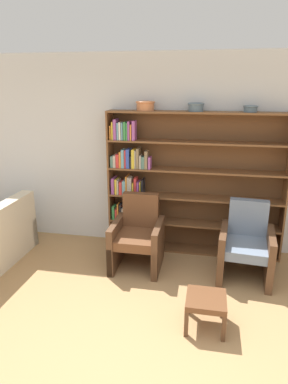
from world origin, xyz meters
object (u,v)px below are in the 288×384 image
object	(u,v)px
bookshelf	(177,184)
bowl_cream	(196,107)
armchair_leather	(138,237)
armchair_cushioned	(246,246)
footstool	(206,302)
bowl_terracotta	(145,105)
bowl_stoneware	(251,108)

from	to	relation	value
bookshelf	bowl_cream	xyz separation A→B (m)	(0.21, -0.02, 1.07)
armchair_leather	armchair_cushioned	distance (m)	1.38
bookshelf	armchair_cushioned	xyz separation A→B (m)	(0.93, -0.58, -0.58)
armchair_cushioned	footstool	bearing A→B (deg)	72.08
bowl_terracotta	footstool	distance (m)	2.60
bowl_cream	bookshelf	bearing A→B (deg)	174.83
bowl_cream	armchair_cushioned	world-z (taller)	bowl_cream
armchair_leather	armchair_cushioned	world-z (taller)	same
bookshelf	footstool	size ratio (longest dim) A/B	6.19
footstool	bowl_cream	bearing A→B (deg)	98.89
bookshelf	armchair_cushioned	distance (m)	1.24
bowl_cream	armchair_leather	bearing A→B (deg)	-139.60
bowl_terracotta	armchair_cushioned	bearing A→B (deg)	-22.03
bookshelf	footstool	xyz separation A→B (m)	(0.47, -1.67, -0.71)
armchair_cushioned	footstool	world-z (taller)	armchair_cushioned
bookshelf	bowl_cream	size ratio (longest dim) A/B	11.07
bowl_cream	footstool	world-z (taller)	bowl_cream
bowl_terracotta	footstool	xyz separation A→B (m)	(0.92, -1.65, -1.78)
bookshelf	footstool	distance (m)	1.87
armchair_leather	footstool	bearing A→B (deg)	129.70
bowl_cream	armchair_leather	size ratio (longest dim) A/B	0.23
bowl_cream	armchair_leather	world-z (taller)	bowl_cream
bowl_stoneware	bowl_cream	bearing A→B (deg)	180.00
bowl_cream	armchair_leather	distance (m)	1.86
bowl_stoneware	armchair_leather	distance (m)	2.19
bookshelf	armchair_cushioned	world-z (taller)	bookshelf
bowl_cream	footstool	distance (m)	2.44
bookshelf	armchair_cushioned	bearing A→B (deg)	-31.88
bookshelf	bowl_cream	bearing A→B (deg)	-5.17
bookshelf	bowl_stoneware	distance (m)	1.38
bowl_terracotta	bowl_stoneware	xyz separation A→B (m)	(1.35, 0.00, -0.02)
armchair_cushioned	footstool	distance (m)	1.19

